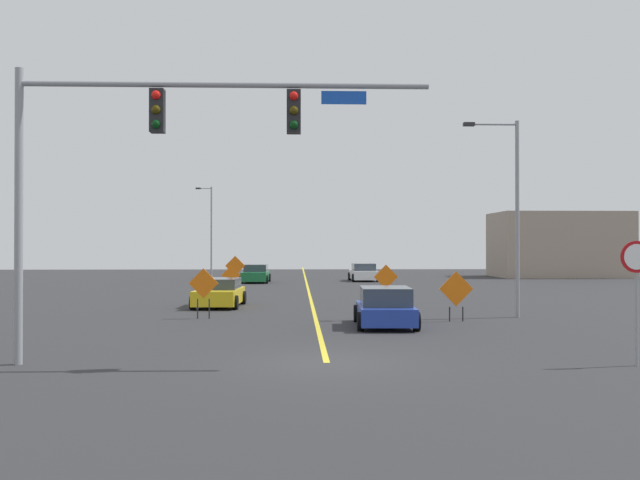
% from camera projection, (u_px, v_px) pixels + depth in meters
% --- Properties ---
extents(ground, '(135.37, 135.37, 0.00)m').
position_uv_depth(ground, '(327.00, 363.00, 16.68)').
color(ground, '#2D2D30').
extents(road_centre_stripe, '(0.16, 75.21, 0.01)m').
position_uv_depth(road_centre_stripe, '(306.00, 282.00, 54.26)').
color(road_centre_stripe, yellow).
rests_on(road_centre_stripe, ground).
extents(traffic_signal_assembly, '(9.98, 0.44, 7.11)m').
position_uv_depth(traffic_signal_assembly, '(152.00, 142.00, 16.58)').
color(traffic_signal_assembly, gray).
rests_on(traffic_signal_assembly, ground).
extents(stop_sign, '(0.76, 0.07, 2.96)m').
position_uv_depth(stop_sign, '(636.00, 278.00, 16.29)').
color(stop_sign, gray).
rests_on(stop_sign, ground).
extents(street_lamp_far_left, '(1.50, 0.24, 8.25)m').
position_uv_depth(street_lamp_far_left, '(210.00, 228.00, 62.64)').
color(street_lamp_far_left, gray).
rests_on(street_lamp_far_left, ground).
extents(street_lamp_mid_right, '(2.24, 0.24, 7.84)m').
position_uv_depth(street_lamp_mid_right, '(513.00, 208.00, 27.40)').
color(street_lamp_mid_right, gray).
rests_on(street_lamp_mid_right, ground).
extents(construction_sign_right_shoulder, '(1.22, 0.18, 1.92)m').
position_uv_depth(construction_sign_right_shoulder, '(386.00, 279.00, 34.20)').
color(construction_sign_right_shoulder, orange).
rests_on(construction_sign_right_shoulder, ground).
extents(construction_sign_left_shoulder, '(1.18, 0.14, 1.97)m').
position_uv_depth(construction_sign_left_shoulder, '(203.00, 286.00, 26.93)').
color(construction_sign_left_shoulder, orange).
rests_on(construction_sign_left_shoulder, ground).
extents(construction_sign_left_lane, '(1.06, 0.28, 1.76)m').
position_uv_depth(construction_sign_left_lane, '(231.00, 277.00, 38.43)').
color(construction_sign_left_lane, orange).
rests_on(construction_sign_left_lane, ground).
extents(construction_sign_right_lane, '(1.31, 0.14, 1.89)m').
position_uv_depth(construction_sign_right_lane, '(456.00, 291.00, 25.89)').
color(construction_sign_right_lane, orange).
rests_on(construction_sign_right_lane, ground).
extents(construction_sign_median_near, '(1.39, 0.11, 2.16)m').
position_uv_depth(construction_sign_median_near, '(235.00, 267.00, 47.96)').
color(construction_sign_median_near, orange).
rests_on(construction_sign_median_near, ground).
extents(car_green_far, '(2.24, 4.56, 1.41)m').
position_uv_depth(car_green_far, '(256.00, 274.00, 53.69)').
color(car_green_far, '#196B38').
rests_on(car_green_far, ground).
extents(car_yellow_approaching, '(2.29, 4.28, 1.32)m').
position_uv_depth(car_yellow_approaching, '(219.00, 293.00, 32.21)').
color(car_yellow_approaching, gold).
rests_on(car_yellow_approaching, ground).
extents(car_white_passing, '(2.26, 4.47, 1.43)m').
position_uv_depth(car_white_passing, '(363.00, 273.00, 56.10)').
color(car_white_passing, white).
rests_on(car_white_passing, ground).
extents(car_blue_near, '(2.23, 4.04, 1.39)m').
position_uv_depth(car_blue_near, '(385.00, 308.00, 24.27)').
color(car_blue_near, '#1E389E').
rests_on(car_blue_near, ground).
extents(roadside_building_east, '(11.65, 6.82, 5.94)m').
position_uv_depth(roadside_building_east, '(558.00, 245.00, 63.57)').
color(roadside_building_east, gray).
rests_on(roadside_building_east, ground).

